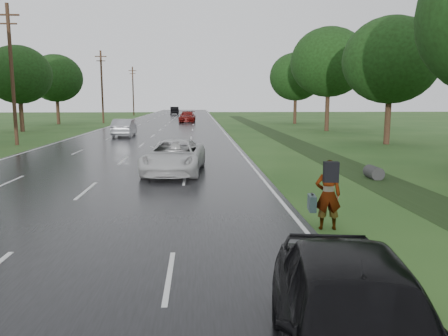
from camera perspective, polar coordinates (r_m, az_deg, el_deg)
name	(u,v)px	position (r m, az deg, el deg)	size (l,w,h in m)	color
road	(164,127)	(53.06, -7.90, 5.29)	(14.00, 180.00, 0.04)	black
edge_stripe_east	(220,127)	(52.98, -0.57, 5.40)	(0.12, 180.00, 0.01)	silver
edge_stripe_west	(107,127)	(54.00, -15.08, 5.16)	(0.12, 180.00, 0.01)	silver
center_line	(164,127)	(53.06, -7.90, 5.32)	(0.12, 180.00, 0.01)	silver
drainage_ditch	(318,153)	(27.73, 12.12, 1.95)	(2.20, 120.00, 0.56)	black
utility_pole_mid	(12,73)	(35.43, -25.97, 11.10)	(1.60, 0.26, 10.00)	#392617
utility_pole_far	(102,86)	(64.22, -15.66, 10.29)	(1.60, 0.26, 10.00)	#392617
utility_pole_distant	(133,90)	(93.77, -11.79, 9.90)	(1.60, 0.26, 10.00)	#392617
tree_east_c	(391,60)	(34.92, 20.98, 12.99)	(7.00, 7.00, 9.29)	#392617
tree_east_d	(329,62)	(47.98, 13.54, 13.28)	(8.00, 8.00, 10.76)	#392617
tree_east_f	(296,77)	(61.38, 9.37, 11.67)	(7.20, 7.20, 9.62)	#392617
tree_west_d	(19,75)	(50.30, -25.25, 10.96)	(6.60, 6.60, 8.80)	#392617
tree_west_f	(56,78)	(63.72, -21.09, 10.89)	(7.00, 7.00, 9.29)	#392617
pedestrian	(327,194)	(11.45, 13.33, -3.30)	(0.84, 0.79, 1.81)	#A5998C
white_pickup	(174,156)	(19.76, -6.52, 1.51)	(2.45, 5.32, 1.48)	silver
dark_sedan	(356,322)	(5.44, 16.90, -18.68)	(1.86, 4.61, 1.57)	black
silver_sedan	(124,128)	(40.29, -12.90, 5.16)	(1.65, 4.74, 1.56)	#93959B
far_car_red	(187,117)	(64.11, -4.81, 6.69)	(2.23, 5.49, 1.59)	#690E0B
far_car_dark	(174,111)	(97.87, -6.50, 7.46)	(1.80, 5.17, 1.70)	black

